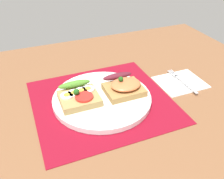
{
  "coord_description": "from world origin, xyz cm",
  "views": [
    {
      "loc": [
        -18.47,
        -52.97,
        41.8
      ],
      "look_at": [
        3.0,
        0.0,
        3.28
      ],
      "focal_mm": 40.0,
      "sensor_mm": 36.0,
      "label": 1
    }
  ],
  "objects_px": {
    "fork": "(181,80)",
    "plate": "(102,98)",
    "sandwich_egg_tomato": "(79,96)",
    "sandwich_salmon": "(124,86)",
    "napkin": "(180,82)"
  },
  "relations": [
    {
      "from": "sandwich_salmon",
      "to": "fork",
      "type": "bearing_deg",
      "value": 0.21
    },
    {
      "from": "sandwich_egg_tomato",
      "to": "napkin",
      "type": "xyz_separation_m",
      "value": [
        0.32,
        -0.01,
        -0.03
      ]
    },
    {
      "from": "napkin",
      "to": "fork",
      "type": "xyz_separation_m",
      "value": [
        0.0,
        0.0,
        0.0
      ]
    },
    {
      "from": "napkin",
      "to": "plate",
      "type": "bearing_deg",
      "value": 179.84
    },
    {
      "from": "fork",
      "to": "plate",
      "type": "bearing_deg",
      "value": -179.86
    },
    {
      "from": "sandwich_salmon",
      "to": "plate",
      "type": "bearing_deg",
      "value": 179.92
    },
    {
      "from": "sandwich_egg_tomato",
      "to": "sandwich_salmon",
      "type": "relative_size",
      "value": 1.0
    },
    {
      "from": "sandwich_salmon",
      "to": "napkin",
      "type": "xyz_separation_m",
      "value": [
        0.19,
        -0.0,
        -0.03
      ]
    },
    {
      "from": "plate",
      "to": "sandwich_egg_tomato",
      "type": "xyz_separation_m",
      "value": [
        -0.06,
        0.0,
        0.02
      ]
    },
    {
      "from": "sandwich_egg_tomato",
      "to": "napkin",
      "type": "height_order",
      "value": "sandwich_egg_tomato"
    },
    {
      "from": "sandwich_egg_tomato",
      "to": "sandwich_salmon",
      "type": "bearing_deg",
      "value": -2.18
    },
    {
      "from": "sandwich_salmon",
      "to": "fork",
      "type": "distance_m",
      "value": 0.2
    },
    {
      "from": "plate",
      "to": "napkin",
      "type": "relative_size",
      "value": 1.93
    },
    {
      "from": "napkin",
      "to": "sandwich_egg_tomato",
      "type": "bearing_deg",
      "value": 179.02
    },
    {
      "from": "napkin",
      "to": "fork",
      "type": "height_order",
      "value": "fork"
    }
  ]
}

